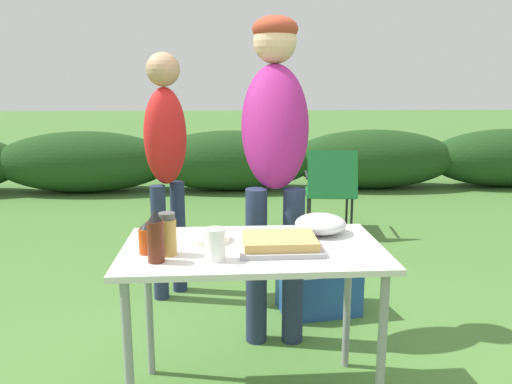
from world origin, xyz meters
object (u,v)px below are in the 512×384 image
object	(u,v)px
standing_person_in_olive_jacket	(275,137)
standing_person_in_navy_coat	(166,151)
paper_cup_stack	(215,244)
folding_table	(253,263)
plate_stack	(207,238)
camp_chair_green_behind_table	(331,186)
hot_sauce_bottle	(147,238)
food_tray	(279,243)
cooler_box	(318,285)
mixing_bowl	(321,224)
bbq_sauce_bottle	(156,237)
spice_jar	(167,234)

from	to	relation	value
standing_person_in_olive_jacket	standing_person_in_navy_coat	bearing A→B (deg)	143.74
paper_cup_stack	standing_person_in_olive_jacket	world-z (taller)	standing_person_in_olive_jacket
folding_table	plate_stack	size ratio (longest dim) A/B	5.39
standing_person_in_navy_coat	camp_chair_green_behind_table	world-z (taller)	standing_person_in_navy_coat
hot_sauce_bottle	paper_cup_stack	bearing A→B (deg)	-19.85
food_tray	camp_chair_green_behind_table	world-z (taller)	camp_chair_green_behind_table
paper_cup_stack	plate_stack	bearing A→B (deg)	98.41
standing_person_in_olive_jacket	standing_person_in_navy_coat	xyz separation A→B (m)	(-0.65, 0.56, -0.14)
hot_sauce_bottle	cooler_box	distance (m)	1.48
plate_stack	camp_chair_green_behind_table	xyz separation A→B (m)	(1.11, 2.54, -0.29)
folding_table	mixing_bowl	size ratio (longest dim) A/B	4.66
mixing_bowl	hot_sauce_bottle	world-z (taller)	hot_sauce_bottle
food_tray	bbq_sauce_bottle	distance (m)	0.51
food_tray	bbq_sauce_bottle	bearing A→B (deg)	-166.26
hot_sauce_bottle	camp_chair_green_behind_table	world-z (taller)	hot_sauce_bottle
bbq_sauce_bottle	cooler_box	xyz separation A→B (m)	(0.86, 1.09, -0.67)
standing_person_in_navy_coat	camp_chair_green_behind_table	distance (m)	2.04
mixing_bowl	folding_table	bearing A→B (deg)	-151.82
bbq_sauce_bottle	camp_chair_green_behind_table	bearing A→B (deg)	65.14
food_tray	camp_chair_green_behind_table	bearing A→B (deg)	73.25
spice_jar	camp_chair_green_behind_table	xyz separation A→B (m)	(1.26, 2.72, -0.36)
mixing_bowl	standing_person_in_navy_coat	distance (m)	1.37
hot_sauce_bottle	bbq_sauce_bottle	distance (m)	0.12
mixing_bowl	camp_chair_green_behind_table	size ratio (longest dim) A/B	0.28
spice_jar	cooler_box	distance (m)	1.46
spice_jar	standing_person_in_navy_coat	bearing A→B (deg)	96.08
plate_stack	hot_sauce_bottle	world-z (taller)	hot_sauce_bottle
food_tray	camp_chair_green_behind_table	size ratio (longest dim) A/B	0.41
folding_table	food_tray	bearing A→B (deg)	-23.22
hot_sauce_bottle	spice_jar	bearing A→B (deg)	-14.36
bbq_sauce_bottle	hot_sauce_bottle	bearing A→B (deg)	115.67
standing_person_in_olive_jacket	hot_sauce_bottle	bearing A→B (deg)	-124.14
cooler_box	spice_jar	bearing A→B (deg)	42.11
food_tray	plate_stack	size ratio (longest dim) A/B	1.66
plate_stack	camp_chair_green_behind_table	distance (m)	2.79
paper_cup_stack	standing_person_in_navy_coat	size ratio (longest dim) A/B	0.08
camp_chair_green_behind_table	food_tray	bearing A→B (deg)	-99.24
folding_table	bbq_sauce_bottle	bearing A→B (deg)	-156.46
standing_person_in_olive_jacket	food_tray	bearing A→B (deg)	-90.00
paper_cup_stack	standing_person_in_navy_coat	world-z (taller)	standing_person_in_navy_coat
food_tray	plate_stack	world-z (taller)	food_tray
folding_table	hot_sauce_bottle	distance (m)	0.46
hot_sauce_bottle	bbq_sauce_bottle	world-z (taller)	bbq_sauce_bottle
camp_chair_green_behind_table	plate_stack	bearing A→B (deg)	-106.07
mixing_bowl	spice_jar	world-z (taller)	spice_jar
bbq_sauce_bottle	camp_chair_green_behind_table	xyz separation A→B (m)	(1.30, 2.80, -0.37)
spice_jar	standing_person_in_olive_jacket	world-z (taller)	standing_person_in_olive_jacket
paper_cup_stack	standing_person_in_navy_coat	distance (m)	1.46
folding_table	paper_cup_stack	world-z (taller)	paper_cup_stack
spice_jar	camp_chair_green_behind_table	distance (m)	3.02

